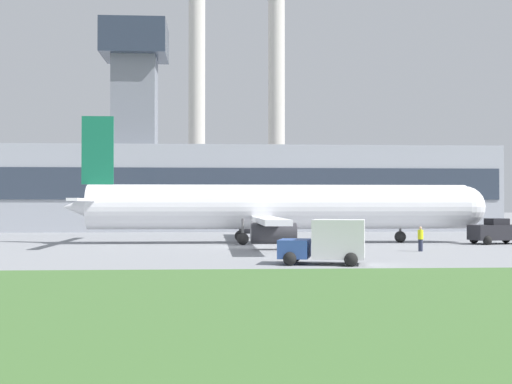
{
  "coord_description": "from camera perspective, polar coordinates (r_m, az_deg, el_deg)",
  "views": [
    {
      "loc": [
        -2.51,
        -51.19,
        3.09
      ],
      "look_at": [
        1.06,
        5.05,
        4.05
      ],
      "focal_mm": 50.0,
      "sensor_mm": 36.0,
      "label": 1
    }
  ],
  "objects": [
    {
      "name": "ground_plane",
      "position": [
        51.34,
        -0.83,
        -4.42
      ],
      "size": [
        400.0,
        400.0,
        0.0
      ],
      "primitive_type": "plane",
      "color": "gray"
    },
    {
      "name": "grass_strip",
      "position": [
        15.21,
        6.09,
        -12.57
      ],
      "size": [
        240.0,
        37.0,
        0.06
      ],
      "color": "#426B33",
      "rests_on": "ground_plane"
    },
    {
      "name": "terminal_building",
      "position": [
        83.92,
        -2.69,
        0.84
      ],
      "size": [
        60.99,
        11.46,
        24.25
      ],
      "color": "#9EA3AD",
      "rests_on": "ground_plane"
    },
    {
      "name": "smokestack_left",
      "position": [
        118.51,
        -4.76,
        8.15
      ],
      "size": [
        3.13,
        3.13,
        43.49
      ],
      "color": "beige",
      "rests_on": "ground_plane"
    },
    {
      "name": "smokestack_right",
      "position": [
        118.15,
        1.65,
        6.78
      ],
      "size": [
        3.14,
        3.14,
        37.81
      ],
      "color": "beige",
      "rests_on": "ground_plane"
    },
    {
      "name": "airplane",
      "position": [
        56.46,
        1.44,
        -1.25
      ],
      "size": [
        33.6,
        30.85,
        9.96
      ],
      "color": "white",
      "rests_on": "ground_plane"
    },
    {
      "name": "pushback_tug",
      "position": [
        58.25,
        18.71,
        -3.07
      ],
      "size": [
        4.4,
        3.05,
        1.98
      ],
      "color": "#232328",
      "rests_on": "ground_plane"
    },
    {
      "name": "baggage_truck",
      "position": [
        36.78,
        5.82,
        -4.03
      ],
      "size": [
        4.76,
        3.55,
        2.3
      ],
      "color": "#2D4C93",
      "rests_on": "ground_plane"
    },
    {
      "name": "ground_crew_person",
      "position": [
        47.82,
        13.03,
        -3.66
      ],
      "size": [
        0.41,
        0.41,
        1.62
      ],
      "color": "#23283D",
      "rests_on": "ground_plane"
    }
  ]
}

